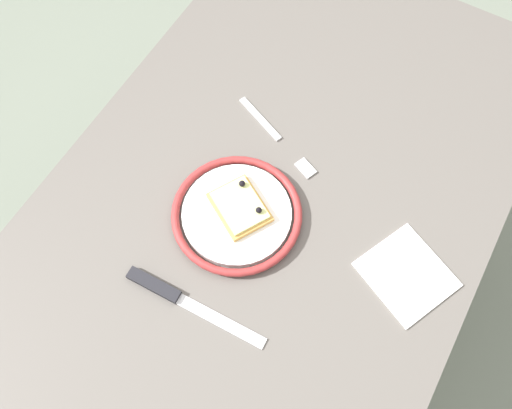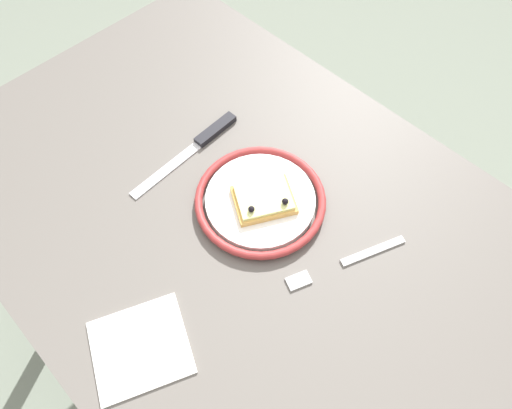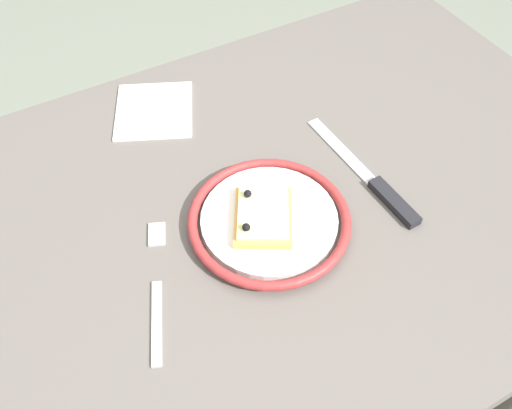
% 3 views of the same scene
% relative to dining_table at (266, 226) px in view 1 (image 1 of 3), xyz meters
% --- Properties ---
extents(ground_plane, '(6.00, 6.00, 0.00)m').
position_rel_dining_table_xyz_m(ground_plane, '(0.00, 0.00, -0.65)').
color(ground_plane, slate).
extents(dining_table, '(1.19, 0.71, 0.73)m').
position_rel_dining_table_xyz_m(dining_table, '(0.00, 0.00, 0.00)').
color(dining_table, '#5B5651').
rests_on(dining_table, ground_plane).
extents(plate, '(0.22, 0.22, 0.02)m').
position_rel_dining_table_xyz_m(plate, '(0.04, -0.03, 0.10)').
color(plate, white).
rests_on(plate, dining_table).
extents(pizza_slice_near, '(0.11, 0.12, 0.03)m').
position_rel_dining_table_xyz_m(pizza_slice_near, '(0.03, -0.03, 0.11)').
color(pizza_slice_near, tan).
rests_on(pizza_slice_near, plate).
extents(knife, '(0.03, 0.24, 0.01)m').
position_rel_dining_table_xyz_m(knife, '(0.21, -0.05, 0.09)').
color(knife, silver).
rests_on(knife, dining_table).
extents(fork, '(0.09, 0.19, 0.00)m').
position_rel_dining_table_xyz_m(fork, '(-0.13, -0.05, 0.09)').
color(fork, '#B8B8B8').
rests_on(fork, dining_table).
extents(napkin, '(0.16, 0.17, 0.00)m').
position_rel_dining_table_xyz_m(napkin, '(-0.01, 0.25, 0.09)').
color(napkin, white).
rests_on(napkin, dining_table).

